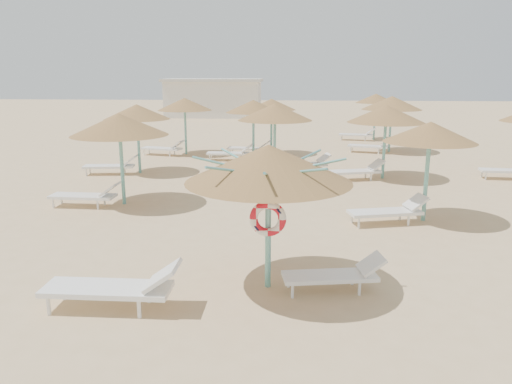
{
  "coord_description": "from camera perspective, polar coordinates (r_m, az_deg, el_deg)",
  "views": [
    {
      "loc": [
        0.79,
        -8.7,
        3.91
      ],
      "look_at": [
        0.03,
        2.01,
        1.3
      ],
      "focal_mm": 35.0,
      "sensor_mm": 36.0,
      "label": 1
    }
  ],
  "objects": [
    {
      "name": "service_hut",
      "position": [
        44.28,
        -4.86,
        10.7
      ],
      "size": [
        8.4,
        4.4,
        3.25
      ],
      "color": "silver",
      "rests_on": "ground"
    },
    {
      "name": "ground",
      "position": [
        9.57,
        -1.04,
        -10.45
      ],
      "size": [
        120.0,
        120.0,
        0.0
      ],
      "primitive_type": "plane",
      "color": "#D4B081",
      "rests_on": "ground"
    },
    {
      "name": "lounger_main_a",
      "position": [
        8.8,
        -15.69,
        -10.41
      ],
      "size": [
        2.3,
        0.7,
        0.83
      ],
      "rotation": [
        0.0,
        0.0,
        0.0
      ],
      "color": "white",
      "rests_on": "ground"
    },
    {
      "name": "main_palapa",
      "position": [
        8.77,
        1.44,
        3.18
      ],
      "size": [
        2.97,
        2.97,
        2.67
      ],
      "color": "#65AFA8",
      "rests_on": "ground"
    },
    {
      "name": "lounger_main_b",
      "position": [
        9.29,
        9.18,
        -9.28
      ],
      "size": [
        1.9,
        0.84,
        0.67
      ],
      "rotation": [
        0.0,
        0.0,
        0.17
      ],
      "color": "white",
      "rests_on": "ground"
    },
    {
      "name": "palapa_field",
      "position": [
        20.03,
        7.79,
        8.97
      ],
      "size": [
        19.39,
        18.66,
        2.73
      ],
      "color": "#65AFA8",
      "rests_on": "ground"
    }
  ]
}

